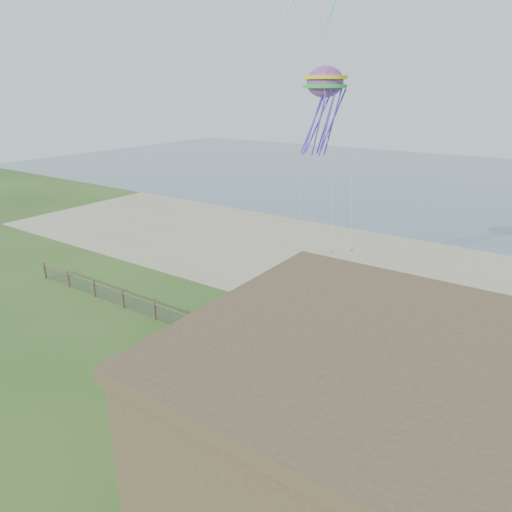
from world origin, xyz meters
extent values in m
plane|color=#2E4F1B|center=(0.00, 0.00, 0.00)|extent=(160.00, 160.00, 0.00)
cube|color=tan|center=(0.00, 22.00, 0.00)|extent=(72.00, 20.00, 0.02)
cube|color=slate|center=(0.00, 66.00, 0.00)|extent=(160.00, 68.00, 0.02)
cube|color=brown|center=(13.00, -1.00, 3.50)|extent=(15.00, 10.00, 7.00)
cube|color=brown|center=(13.00, 5.00, 0.25)|extent=(15.00, 2.00, 0.50)
camera|label=1|loc=(13.87, -11.62, 13.65)|focal=32.00mm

